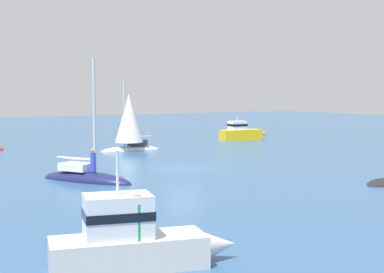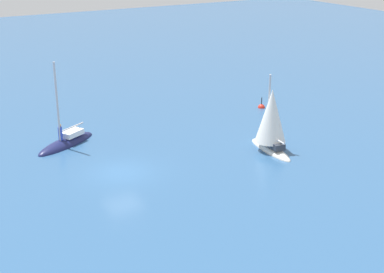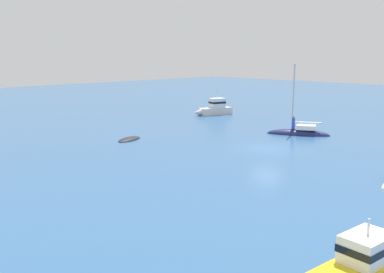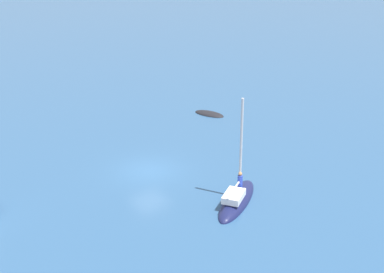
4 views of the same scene
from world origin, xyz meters
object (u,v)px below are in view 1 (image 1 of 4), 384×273
cabin_cruiser (133,240)px  skiff (382,184)px  sailboat (129,125)px  sloop (86,179)px  launch (243,133)px

cabin_cruiser → skiff: bearing=33.5°
sailboat → sloop: 15.74m
launch → skiff: launch is taller
launch → cabin_cruiser: size_ratio=1.02×
launch → cabin_cruiser: (-31.47, 27.63, 0.05)m
sloop → skiff: sloop is taller
skiff → cabin_cruiser: bearing=-179.4°
launch → sailboat: sailboat is taller
sailboat → skiff: (-22.00, -4.15, -2.16)m
launch → sloop: sloop is taller
sloop → skiff: (-9.10, -12.93, -0.13)m
launch → skiff: bearing=-106.4°
launch → sloop: bearing=-139.1°
sloop → cabin_cruiser: bearing=-46.2°
cabin_cruiser → skiff: (5.79, -17.34, -0.79)m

